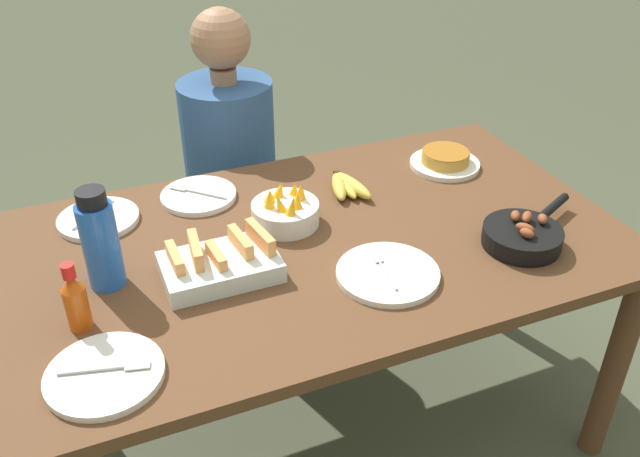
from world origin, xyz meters
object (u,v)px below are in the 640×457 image
object	(u,v)px
empty_plate_mid_edge	(199,196)
water_bottle	(100,241)
melon_tray	(220,263)
person_figure	(233,196)
empty_plate_near_front	(388,274)
frittata_plate_center	(445,160)
fruit_bowl_mango	(285,211)
empty_plate_far_left	(98,219)
empty_plate_far_right	(105,374)
hot_sauce_bottle	(76,300)
banana_bunch	(346,186)
skillet	(523,235)

from	to	relation	value
empty_plate_mid_edge	water_bottle	bearing A→B (deg)	-133.55
melon_tray	person_figure	world-z (taller)	person_figure
empty_plate_near_front	frittata_plate_center	bearing A→B (deg)	45.89
fruit_bowl_mango	empty_plate_far_left	bearing A→B (deg)	156.62
empty_plate_far_right	empty_plate_mid_edge	distance (m)	0.73
empty_plate_near_front	empty_plate_far_right	distance (m)	0.69
hot_sauce_bottle	empty_plate_near_front	bearing A→B (deg)	-7.62
fruit_bowl_mango	person_figure	world-z (taller)	person_figure
empty_plate_far_left	water_bottle	xyz separation A→B (m)	(-0.01, -0.30, 0.11)
banana_bunch	water_bottle	size ratio (longest dim) A/B	0.71
empty_plate_far_left	empty_plate_mid_edge	bearing A→B (deg)	3.95
skillet	water_bottle	xyz separation A→B (m)	(-1.03, 0.25, 0.09)
empty_plate_near_front	fruit_bowl_mango	distance (m)	0.36
banana_bunch	fruit_bowl_mango	size ratio (longest dim) A/B	0.99
empty_plate_far_right	hot_sauce_bottle	bearing A→B (deg)	98.54
empty_plate_far_right	water_bottle	bearing A→B (deg)	80.96
empty_plate_mid_edge	person_figure	size ratio (longest dim) A/B	0.19
empty_plate_far_left	skillet	bearing A→B (deg)	-28.14
banana_bunch	skillet	xyz separation A→B (m)	(0.31, -0.43, 0.01)
banana_bunch	person_figure	xyz separation A→B (m)	(-0.22, 0.51, -0.26)
skillet	empty_plate_far_left	xyz separation A→B (m)	(-1.01, 0.54, -0.02)
empty_plate_near_front	hot_sauce_bottle	xyz separation A→B (m)	(-0.71, 0.10, 0.07)
banana_bunch	empty_plate_mid_edge	bearing A→B (deg)	162.73
empty_plate_far_right	hot_sauce_bottle	xyz separation A→B (m)	(-0.03, 0.18, 0.07)
empty_plate_far_right	hot_sauce_bottle	world-z (taller)	hot_sauce_bottle
hot_sauce_bottle	person_figure	distance (m)	1.06
empty_plate_mid_edge	person_figure	distance (m)	0.50
empty_plate_near_front	empty_plate_far_right	size ratio (longest dim) A/B	1.06
banana_bunch	fruit_bowl_mango	xyz separation A→B (m)	(-0.23, -0.10, 0.02)
skillet	empty_plate_far_right	xyz separation A→B (m)	(-1.08, -0.07, -0.02)
fruit_bowl_mango	person_figure	bearing A→B (deg)	89.12
fruit_bowl_mango	water_bottle	size ratio (longest dim) A/B	0.72
skillet	empty_plate_far_right	distance (m)	1.08
empty_plate_far_right	fruit_bowl_mango	xyz separation A→B (m)	(0.54, 0.41, 0.03)
water_bottle	person_figure	size ratio (longest dim) A/B	0.22
banana_bunch	frittata_plate_center	bearing A→B (deg)	4.05
melon_tray	water_bottle	xyz separation A→B (m)	(-0.26, 0.07, 0.09)
empty_plate_far_left	empty_plate_mid_edge	xyz separation A→B (m)	(0.29, 0.02, 0.00)
hot_sauce_bottle	person_figure	size ratio (longest dim) A/B	0.15
empty_plate_near_front	empty_plate_mid_edge	xyz separation A→B (m)	(-0.34, 0.55, 0.00)
frittata_plate_center	person_figure	xyz separation A→B (m)	(-0.57, 0.48, -0.26)
banana_bunch	water_bottle	distance (m)	0.75
skillet	empty_plate_mid_edge	xyz separation A→B (m)	(-0.73, 0.56, -0.02)
empty_plate_far_right	fruit_bowl_mango	world-z (taller)	fruit_bowl_mango
skillet	frittata_plate_center	size ratio (longest dim) A/B	1.53
empty_plate_far_right	empty_plate_near_front	bearing A→B (deg)	7.04
empty_plate_near_front	fruit_bowl_mango	world-z (taller)	fruit_bowl_mango
empty_plate_near_front	fruit_bowl_mango	xyz separation A→B (m)	(-0.15, 0.32, 0.03)
banana_bunch	empty_plate_near_front	size ratio (longest dim) A/B	0.72
empty_plate_near_front	person_figure	distance (m)	0.97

